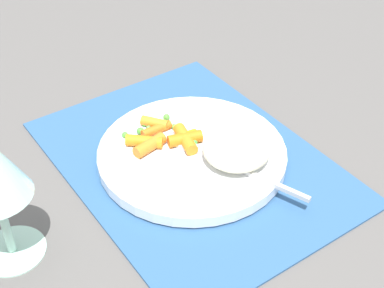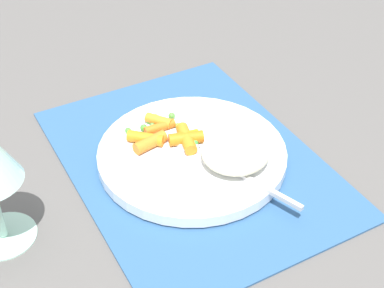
{
  "view_description": "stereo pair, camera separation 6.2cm",
  "coord_description": "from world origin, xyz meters",
  "px_view_note": "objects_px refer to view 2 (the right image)",
  "views": [
    {
      "loc": [
        -0.48,
        0.33,
        0.5
      ],
      "look_at": [
        0.0,
        0.0,
        0.03
      ],
      "focal_mm": 53.52,
      "sensor_mm": 36.0,
      "label": 1
    },
    {
      "loc": [
        -0.51,
        0.28,
        0.5
      ],
      "look_at": [
        0.0,
        0.0,
        0.03
      ],
      "focal_mm": 53.52,
      "sensor_mm": 36.0,
      "label": 2
    }
  ],
  "objects_px": {
    "fork": "(218,163)",
    "carrot_portion": "(168,136)",
    "rice_mound": "(235,152)",
    "plate": "(192,154)"
  },
  "relations": [
    {
      "from": "fork",
      "to": "carrot_portion",
      "type": "bearing_deg",
      "value": 24.44
    },
    {
      "from": "rice_mound",
      "to": "fork",
      "type": "bearing_deg",
      "value": 72.93
    },
    {
      "from": "rice_mound",
      "to": "carrot_portion",
      "type": "distance_m",
      "value": 0.1
    },
    {
      "from": "carrot_portion",
      "to": "plate",
      "type": "bearing_deg",
      "value": -150.6
    },
    {
      "from": "plate",
      "to": "rice_mound",
      "type": "relative_size",
      "value": 2.83
    },
    {
      "from": "rice_mound",
      "to": "carrot_portion",
      "type": "relative_size",
      "value": 0.87
    },
    {
      "from": "rice_mound",
      "to": "carrot_portion",
      "type": "xyz_separation_m",
      "value": [
        0.08,
        0.05,
        -0.01
      ]
    },
    {
      "from": "plate",
      "to": "fork",
      "type": "bearing_deg",
      "value": -159.69
    },
    {
      "from": "plate",
      "to": "fork",
      "type": "distance_m",
      "value": 0.05
    },
    {
      "from": "plate",
      "to": "rice_mound",
      "type": "height_order",
      "value": "rice_mound"
    }
  ]
}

